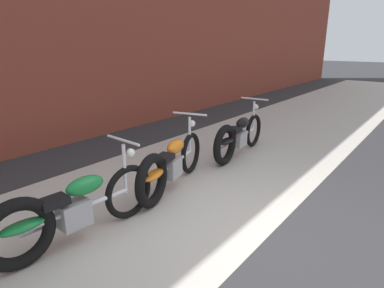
{
  "coord_description": "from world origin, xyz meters",
  "views": [
    {
      "loc": [
        -2.9,
        -1.3,
        2.09
      ],
      "look_at": [
        0.51,
        1.36,
        0.75
      ],
      "focal_mm": 30.66,
      "sensor_mm": 36.0,
      "label": 1
    }
  ],
  "objects": [
    {
      "name": "motorcycle_green",
      "position": [
        -1.29,
        1.62,
        0.4
      ],
      "size": [
        2.01,
        0.58,
        1.03
      ],
      "rotation": [
        0.0,
        0.0,
        -0.07
      ],
      "color": "black",
      "rests_on": "ground"
    },
    {
      "name": "sidewalk_slab",
      "position": [
        0.0,
        1.75,
        0.0
      ],
      "size": [
        36.0,
        3.5,
        0.01
      ],
      "primitive_type": "cube",
      "color": "#B2ADA3",
      "rests_on": "ground"
    },
    {
      "name": "ground_plane",
      "position": [
        0.0,
        0.0,
        0.0
      ],
      "size": [
        80.0,
        80.0,
        0.0
      ],
      "primitive_type": "plane",
      "color": "#2D2D30"
    },
    {
      "name": "motorcycle_orange",
      "position": [
        0.36,
        1.68,
        0.4
      ],
      "size": [
        1.96,
        0.77,
        1.03
      ],
      "rotation": [
        0.0,
        0.0,
        0.26
      ],
      "color": "black",
      "rests_on": "ground"
    },
    {
      "name": "motorcycle_black",
      "position": [
        2.29,
        1.68,
        0.4
      ],
      "size": [
        2.01,
        0.58,
        1.03
      ],
      "rotation": [
        0.0,
        0.0,
        0.09
      ],
      "color": "black",
      "rests_on": "ground"
    }
  ]
}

